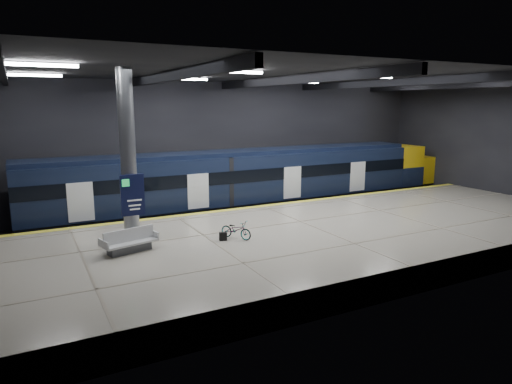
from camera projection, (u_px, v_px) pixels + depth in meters
ground at (289, 238)px, 22.97m from camera, size 30.00×30.00×0.00m
room_shell at (291, 123)px, 21.89m from camera, size 30.10×16.10×8.05m
platform at (319, 240)px, 20.69m from camera, size 30.00×11.00×1.10m
safety_strip at (263, 206)px, 25.15m from camera, size 30.00×0.40×0.01m
rails at (242, 214)px, 27.74m from camera, size 30.00×1.52×0.16m
train at (264, 180)px, 28.04m from camera, size 29.40×2.84×3.79m
bench at (129, 244)px, 17.28m from camera, size 2.22×1.33×0.92m
bicycle at (236, 230)px, 19.00m from camera, size 1.19×1.51×0.77m
pannier_bag at (223, 236)px, 18.76m from camera, size 0.33×0.23×0.35m
info_column at (129, 161)px, 17.59m from camera, size 0.90×0.78×6.90m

